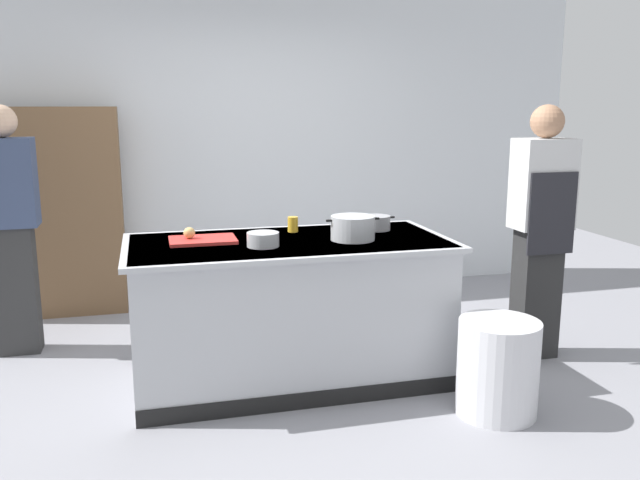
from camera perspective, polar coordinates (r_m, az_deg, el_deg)
ground_plane at (r=4.36m, az=-2.57°, el=-11.71°), size 10.00×10.00×0.00m
back_wall at (r=6.07m, az=-6.92°, el=9.43°), size 6.40×0.12×3.00m
counter_island at (r=4.19m, az=-2.63°, el=-5.87°), size 1.98×0.98×0.90m
cutting_board at (r=4.11m, az=-10.02°, el=-0.00°), size 0.40×0.28×0.02m
onion at (r=4.11m, az=-11.14°, el=0.60°), size 0.07×0.07×0.07m
stock_pot at (r=4.09m, az=2.83°, el=1.04°), size 0.34×0.27×0.15m
sauce_pan at (r=4.43m, az=4.85°, el=1.48°), size 0.25×0.18×0.10m
mixing_bowl at (r=3.92m, az=-4.91°, el=0.05°), size 0.19×0.19×0.08m
juice_cup at (r=4.35m, az=-2.35°, el=1.35°), size 0.07×0.07×0.10m
trash_bin at (r=3.92m, az=14.98°, el=-10.51°), size 0.45×0.45×0.55m
person_chef at (r=4.71m, az=18.38°, el=1.11°), size 0.38×0.25×1.72m
person_guest at (r=5.01m, az=-25.05°, el=1.18°), size 0.38×0.24×1.72m
bookshelf at (r=5.83m, az=-21.97°, el=2.17°), size 1.10×0.31×1.70m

